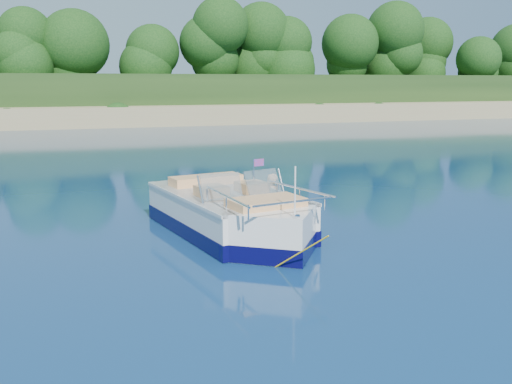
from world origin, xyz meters
The scene contains 6 objects.
ground centered at (0.00, 0.00, 0.00)m, with size 160.00×160.00×0.00m, color #0A254C.
shoreline centered at (0.00, 63.77, 0.98)m, with size 170.00×59.00×6.00m.
treeline centered at (0.04, 41.01, 5.55)m, with size 150.00×7.12×8.19m.
motorboat centered at (-0.97, 2.50, 0.41)m, with size 2.95×6.25×2.10m.
tow_tube centered at (0.61, 4.50, 0.10)m, with size 1.77×1.77×0.39m.
boy centered at (0.57, 4.48, 0.00)m, with size 0.57×0.37×1.56m, color tan.
Camera 1 is at (-4.49, -9.18, 3.33)m, focal length 40.00 mm.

